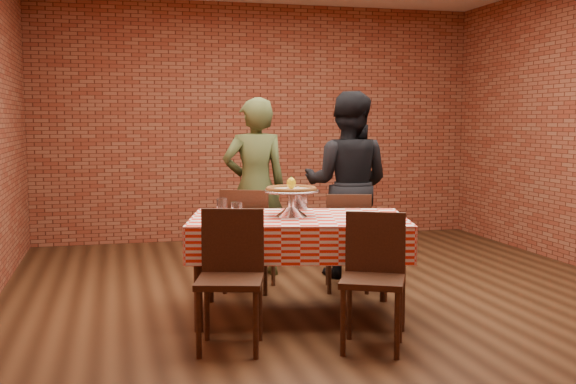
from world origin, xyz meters
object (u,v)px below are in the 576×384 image
object	(u,v)px
chair_near_left	(230,282)
chair_near_right	(373,283)
water_glass_left	(237,211)
diner_olive	(255,187)
water_glass_right	(222,207)
chair_far_left	(249,239)
condiment_caddy	(301,202)
pizza_stand	(291,203)
diner_black	(347,185)
chair_far_right	(347,241)
table	(298,267)
pizza	(291,190)

from	to	relation	value
chair_near_left	chair_near_right	bearing A→B (deg)	1.86
water_glass_left	diner_olive	distance (m)	1.55
water_glass_right	diner_olive	xyz separation A→B (m)	(0.50, 1.22, 0.02)
water_glass_left	diner_olive	bearing A→B (deg)	73.62
chair_near_left	diner_olive	size ratio (longest dim) A/B	0.53
chair_far_left	water_glass_right	bearing A→B (deg)	86.82
chair_near_left	diner_olive	bearing A→B (deg)	89.96
condiment_caddy	chair_near_left	bearing A→B (deg)	-107.15
pizza_stand	water_glass_right	bearing A→B (deg)	160.49
diner_black	pizza_stand	bearing A→B (deg)	81.67
condiment_caddy	chair_far_right	xyz separation A→B (m)	(0.52, 0.37, -0.40)
table	water_glass_right	world-z (taller)	water_glass_right
chair_near_right	chair_far_right	world-z (taller)	chair_near_right
pizza	chair_near_right	xyz separation A→B (m)	(0.31, -0.90, -0.52)
chair_far_left	table	bearing A→B (deg)	127.06
pizza_stand	chair_near_left	size ratio (longest dim) A/B	0.48
pizza	chair_far_left	world-z (taller)	pizza
pizza_stand	pizza	world-z (taller)	pizza
chair_near_left	chair_far_left	xyz separation A→B (m)	(0.42, 1.52, 0.00)
chair_far_left	diner_black	xyz separation A→B (m)	(1.01, 0.32, 0.42)
pizza	diner_olive	world-z (taller)	diner_olive
pizza_stand	pizza	distance (m)	0.10
table	pizza_stand	size ratio (longest dim) A/B	3.65
pizza_stand	water_glass_right	xyz separation A→B (m)	(-0.50, 0.18, -0.03)
water_glass_right	chair_far_right	bearing A→B (deg)	21.03
condiment_caddy	chair_far_right	distance (m)	0.75
condiment_caddy	chair_near_right	distance (m)	1.24
chair_near_right	diner_black	distance (m)	2.17
table	pizza_stand	xyz separation A→B (m)	(-0.04, 0.05, 0.48)
table	diner_black	world-z (taller)	diner_black
chair_far_left	chair_far_right	xyz separation A→B (m)	(0.83, -0.21, -0.02)
table	pizza	size ratio (longest dim) A/B	4.11
water_glass_right	diner_olive	world-z (taller)	diner_olive
chair_far_right	chair_near_right	bearing A→B (deg)	91.80
water_glass_left	water_glass_right	bearing A→B (deg)	103.89
pizza	diner_black	xyz separation A→B (m)	(0.85, 1.15, -0.08)
chair_far_right	condiment_caddy	bearing A→B (deg)	50.27
chair_far_left	chair_far_right	distance (m)	0.85
chair_far_right	diner_olive	distance (m)	1.10
chair_near_right	table	bearing A→B (deg)	133.28
condiment_caddy	diner_black	xyz separation A→B (m)	(0.70, 0.89, 0.04)
pizza_stand	diner_olive	world-z (taller)	diner_olive
water_glass_left	chair_near_left	distance (m)	0.72
pizza_stand	pizza	xyz separation A→B (m)	(0.00, 0.00, 0.10)
condiment_caddy	chair_far_left	world-z (taller)	condiment_caddy
condiment_caddy	chair_near_left	distance (m)	1.25
chair_near_right	diner_olive	world-z (taller)	diner_olive
condiment_caddy	chair_near_left	world-z (taller)	condiment_caddy
condiment_caddy	chair_near_right	size ratio (longest dim) A/B	0.16
table	chair_far_right	bearing A→B (deg)	47.23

